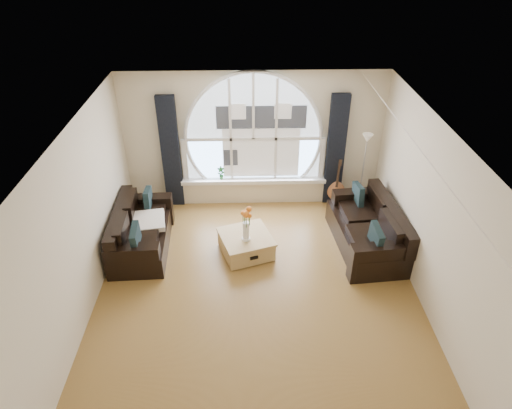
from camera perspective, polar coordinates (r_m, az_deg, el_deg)
name	(u,v)px	position (r m, az deg, el deg)	size (l,w,h in m)	color
ground	(258,291)	(7.29, 0.20, -10.82)	(5.00, 5.50, 0.01)	brown
ceiling	(258,133)	(5.78, 0.25, 8.99)	(5.00, 5.50, 0.01)	silver
wall_back	(253,140)	(8.84, -0.33, 8.14)	(5.00, 0.01, 2.70)	beige
wall_front	(267,393)	(4.46, 1.40, -22.63)	(5.00, 0.01, 2.70)	beige
wall_left	(81,224)	(6.84, -21.21, -2.27)	(0.01, 5.50, 2.70)	beige
wall_right	(431,218)	(6.97, 21.25, -1.61)	(0.01, 5.50, 2.70)	beige
attic_slope	(425,156)	(6.38, 20.51, 5.77)	(0.92, 5.50, 0.72)	silver
arched_window	(253,127)	(8.70, -0.34, 9.71)	(2.60, 0.06, 2.15)	silver
window_sill	(254,180)	(9.13, -0.30, 3.08)	(2.90, 0.22, 0.08)	white
window_frame	(253,128)	(8.67, -0.33, 9.63)	(2.76, 0.08, 2.15)	white
neighbor_house	(261,134)	(8.74, 0.66, 8.92)	(1.70, 0.02, 1.50)	silver
curtain_left	(171,153)	(8.93, -10.70, 6.39)	(0.35, 0.12, 2.30)	black
curtain_right	(336,151)	(8.99, 10.01, 6.66)	(0.35, 0.12, 2.30)	black
sofa_left	(141,229)	(8.15, -14.27, -3.01)	(0.88, 1.76, 0.78)	black
sofa_right	(367,228)	(8.16, 13.83, -2.88)	(0.96, 1.91, 0.85)	black
coffee_chest	(246,244)	(7.89, -1.27, -4.94)	(0.84, 0.84, 0.41)	tan
throw_blanket	(149,221)	(8.14, -13.40, -2.08)	(0.55, 0.55, 0.10)	silver
vase_flowers	(246,220)	(7.48, -1.30, -2.02)	(0.24, 0.24, 0.70)	white
floor_lamp	(363,172)	(9.06, 13.29, 4.00)	(0.24, 0.24, 1.60)	#B2B2B2
guitar	(337,181)	(9.21, 10.17, 2.94)	(0.36, 0.24, 1.06)	#945630
potted_plant	(221,173)	(9.06, -4.44, 3.99)	(0.14, 0.10, 0.27)	#1E6023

